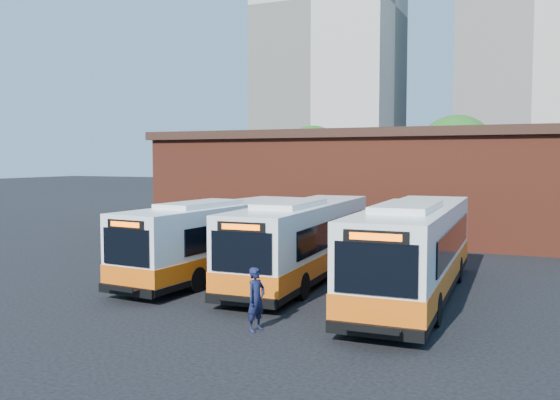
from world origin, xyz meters
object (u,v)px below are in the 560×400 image
at_px(bus_east, 414,254).
at_px(bus_midwest, 220,241).
at_px(bus_mideast, 302,243).
at_px(transit_worker, 256,299).

bearing_deg(bus_east, bus_midwest, 172.53).
height_order(bus_mideast, bus_east, bus_east).
bearing_deg(bus_mideast, bus_east, -17.40).
bearing_deg(bus_midwest, bus_east, -1.12).
distance_m(bus_mideast, transit_worker, 7.11).
relative_size(bus_midwest, bus_mideast, 0.97).
xyz_separation_m(bus_midwest, bus_east, (8.04, -0.82, 0.11)).
distance_m(bus_mideast, bus_east, 4.76).
bearing_deg(bus_mideast, bus_midwest, -175.29).
height_order(bus_midwest, bus_east, bus_east).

